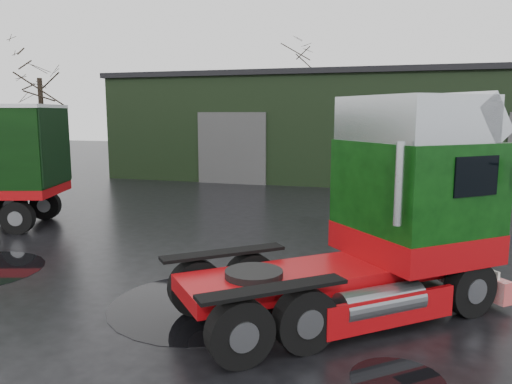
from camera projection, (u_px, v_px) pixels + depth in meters
ground at (268, 262)px, 13.33m from camera, size 100.00×100.00×0.00m
warehouse at (385, 126)px, 31.16m from camera, size 32.40×12.40×6.30m
hero_tractor at (335, 207)px, 9.54m from camera, size 7.22×6.83×4.34m
tree_left at (41, 108)px, 28.89m from camera, size 4.40×4.40×8.50m
tree_back_a at (295, 104)px, 42.66m from camera, size 4.40×4.40×9.50m
tree_back_b at (498, 116)px, 38.21m from camera, size 4.40×4.40×7.50m
puddle_0 at (203, 305)px, 10.38m from camera, size 3.89×3.89×0.01m
puddle_1 at (411, 233)px, 16.55m from camera, size 2.33×2.33×0.01m
puddle_3 at (397, 380)px, 7.44m from camera, size 1.42×1.42×0.01m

